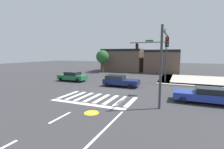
# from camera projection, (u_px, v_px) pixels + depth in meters

# --- Properties ---
(ground_plane) EXTENTS (120.00, 120.00, 0.00)m
(ground_plane) POSITION_uv_depth(u_px,v_px,m) (115.00, 88.00, 19.07)
(ground_plane) COLOR #353538
(crosswalk_near) EXTENTS (6.80, 3.12, 0.01)m
(crosswalk_near) POSITION_uv_depth(u_px,v_px,m) (97.00, 98.00, 14.95)
(crosswalk_near) COLOR silver
(crosswalk_near) RESTS_ON ground_plane
(lane_markings) EXTENTS (6.80, 24.25, 0.01)m
(lane_markings) POSITION_uv_depth(u_px,v_px,m) (29.00, 148.00, 7.01)
(lane_markings) COLOR white
(lane_markings) RESTS_ON ground_plane
(bike_detector_marking) EXTENTS (1.03, 1.03, 0.01)m
(bike_detector_marking) POSITION_uv_depth(u_px,v_px,m) (92.00, 113.00, 11.19)
(bike_detector_marking) COLOR yellow
(bike_detector_marking) RESTS_ON ground_plane
(curb_corner_northeast) EXTENTS (10.00, 10.60, 0.15)m
(curb_corner_northeast) POSITION_uv_depth(u_px,v_px,m) (192.00, 80.00, 24.41)
(curb_corner_northeast) COLOR #B2AA9E
(curb_corner_northeast) RESTS_ON ground_plane
(storefront_row) EXTENTS (16.77, 5.97, 5.06)m
(storefront_row) POSITION_uv_depth(u_px,v_px,m) (140.00, 61.00, 36.47)
(storefront_row) COLOR brown
(storefront_row) RESTS_ON ground_plane
(traffic_signal_northeast) EXTENTS (5.18, 0.32, 5.94)m
(traffic_signal_northeast) POSITION_uv_depth(u_px,v_px,m) (153.00, 53.00, 22.86)
(traffic_signal_northeast) COLOR #383A3D
(traffic_signal_northeast) RESTS_ON ground_plane
(traffic_signal_southeast) EXTENTS (0.32, 5.32, 6.05)m
(traffic_signal_southeast) POSITION_uv_depth(u_px,v_px,m) (164.00, 51.00, 13.34)
(traffic_signal_southeast) COLOR #383A3D
(traffic_signal_southeast) RESTS_ON ground_plane
(car_green) EXTENTS (4.20, 1.79, 1.39)m
(car_green) POSITION_uv_depth(u_px,v_px,m) (72.00, 76.00, 24.06)
(car_green) COLOR #1E6638
(car_green) RESTS_ON ground_plane
(car_navy) EXTENTS (4.30, 1.73, 1.35)m
(car_navy) POSITION_uv_depth(u_px,v_px,m) (120.00, 81.00, 20.13)
(car_navy) COLOR #141E4C
(car_navy) RESTS_ON ground_plane
(car_blue) EXTENTS (4.66, 1.86, 1.30)m
(car_blue) POSITION_uv_depth(u_px,v_px,m) (205.00, 95.00, 13.37)
(car_blue) COLOR #23389E
(car_blue) RESTS_ON ground_plane
(roadside_tree) EXTENTS (2.73, 2.73, 4.76)m
(roadside_tree) POSITION_uv_depth(u_px,v_px,m) (103.00, 57.00, 34.71)
(roadside_tree) COLOR #4C3823
(roadside_tree) RESTS_ON ground_plane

